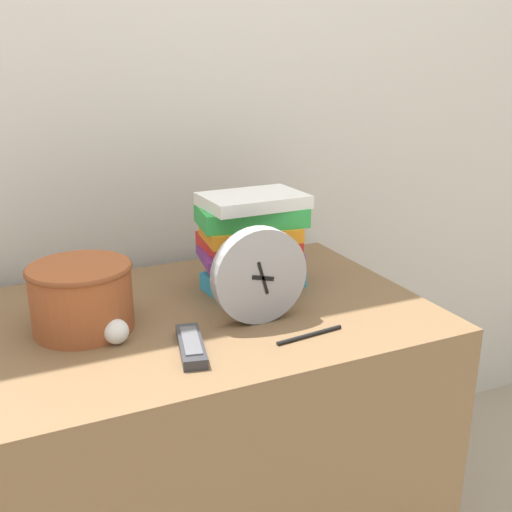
# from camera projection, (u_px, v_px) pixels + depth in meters

# --- Properties ---
(wall_back) EXTENTS (6.00, 0.04, 2.40)m
(wall_back) POSITION_uv_depth(u_px,v_px,m) (130.00, 81.00, 1.48)
(wall_back) COLOR beige
(wall_back) RESTS_ON ground_plane
(desk) EXTENTS (1.02, 0.66, 0.73)m
(desk) POSITION_uv_depth(u_px,v_px,m) (194.00, 457.00, 1.40)
(desk) COLOR brown
(desk) RESTS_ON ground_plane
(desk_clock) EXTENTS (0.20, 0.04, 0.20)m
(desk_clock) POSITION_uv_depth(u_px,v_px,m) (260.00, 276.00, 1.21)
(desk_clock) COLOR #99999E
(desk_clock) RESTS_ON desk
(book_stack) EXTENTS (0.25, 0.20, 0.23)m
(book_stack) POSITION_uv_depth(u_px,v_px,m) (251.00, 240.00, 1.38)
(book_stack) COLOR #2D9ED1
(book_stack) RESTS_ON desk
(basket) EXTENTS (0.21, 0.21, 0.14)m
(basket) POSITION_uv_depth(u_px,v_px,m) (82.00, 295.00, 1.18)
(basket) COLOR #994C28
(basket) RESTS_ON desk
(tv_remote) EXTENTS (0.08, 0.16, 0.02)m
(tv_remote) POSITION_uv_depth(u_px,v_px,m) (191.00, 345.00, 1.11)
(tv_remote) COLOR #333338
(tv_remote) RESTS_ON desk
(crumpled_paper_ball) EXTENTS (0.05, 0.05, 0.05)m
(crumpled_paper_ball) POSITION_uv_depth(u_px,v_px,m) (116.00, 331.00, 1.14)
(crumpled_paper_ball) COLOR white
(crumpled_paper_ball) RESTS_ON desk
(pen) EXTENTS (0.15, 0.02, 0.01)m
(pen) POSITION_uv_depth(u_px,v_px,m) (310.00, 335.00, 1.17)
(pen) COLOR black
(pen) RESTS_ON desk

